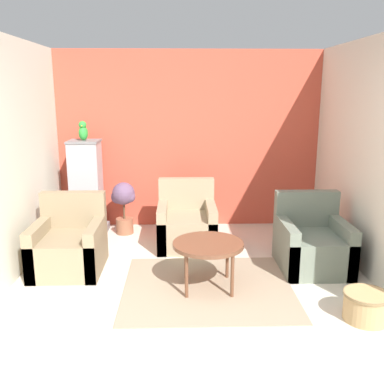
{
  "coord_description": "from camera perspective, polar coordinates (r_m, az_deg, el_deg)",
  "views": [
    {
      "loc": [
        -0.13,
        -3.01,
        2.02
      ],
      "look_at": [
        0.0,
        1.66,
        0.91
      ],
      "focal_mm": 40.0,
      "sensor_mm": 36.0,
      "label": 1
    }
  ],
  "objects": [
    {
      "name": "ground_plane",
      "position": [
        3.63,
        0.8,
        -20.46
      ],
      "size": [
        20.0,
        20.0,
        0.0
      ],
      "primitive_type": "plane",
      "color": "beige",
      "rests_on": "ground"
    },
    {
      "name": "wall_back_accent",
      "position": [
        6.39,
        -0.43,
        6.91
      ],
      "size": [
        3.97,
        0.06,
        2.59
      ],
      "color": "#C64C38",
      "rests_on": "ground_plane"
    },
    {
      "name": "wall_left",
      "position": [
        5.06,
        -22.78,
        4.14
      ],
      "size": [
        0.06,
        3.31,
        2.59
      ],
      "color": "beige",
      "rests_on": "ground_plane"
    },
    {
      "name": "wall_right",
      "position": [
        5.16,
        22.32,
        4.35
      ],
      "size": [
        0.06,
        3.31,
        2.59
      ],
      "color": "beige",
      "rests_on": "ground_plane"
    },
    {
      "name": "area_rug",
      "position": [
        4.6,
        2.11,
        -12.56
      ],
      "size": [
        1.75,
        1.56,
        0.01
      ],
      "color": "gray",
      "rests_on": "ground_plane"
    },
    {
      "name": "coffee_table",
      "position": [
        4.42,
        2.17,
        -7.3
      ],
      "size": [
        0.73,
        0.73,
        0.5
      ],
      "color": "brown",
      "rests_on": "ground_plane"
    },
    {
      "name": "armchair_left",
      "position": [
        5.14,
        -16.05,
        -6.99
      ],
      "size": [
        0.76,
        0.82,
        0.85
      ],
      "color": "#8E7A5B",
      "rests_on": "ground_plane"
    },
    {
      "name": "armchair_right",
      "position": [
        5.18,
        15.7,
        -6.8
      ],
      "size": [
        0.76,
        0.82,
        0.85
      ],
      "color": "slate",
      "rests_on": "ground_plane"
    },
    {
      "name": "armchair_middle",
      "position": [
        5.7,
        -0.7,
        -4.4
      ],
      "size": [
        0.76,
        0.82,
        0.85
      ],
      "color": "#9E896B",
      "rests_on": "ground_plane"
    },
    {
      "name": "birdcage",
      "position": [
        6.25,
        -13.87,
        0.29
      ],
      "size": [
        0.53,
        0.53,
        1.35
      ],
      "color": "slate",
      "rests_on": "ground_plane"
    },
    {
      "name": "parrot",
      "position": [
        6.12,
        -14.3,
        7.84
      ],
      "size": [
        0.13,
        0.23,
        0.27
      ],
      "color": "green",
      "rests_on": "birdcage"
    },
    {
      "name": "potted_plant",
      "position": [
        6.17,
        -9.1,
        -1.29
      ],
      "size": [
        0.35,
        0.32,
        0.75
      ],
      "color": "brown",
      "rests_on": "ground_plane"
    },
    {
      "name": "wicker_basket",
      "position": [
        4.26,
        22.2,
        -13.82
      ],
      "size": [
        0.41,
        0.41,
        0.26
      ],
      "color": "tan",
      "rests_on": "ground_plane"
    }
  ]
}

